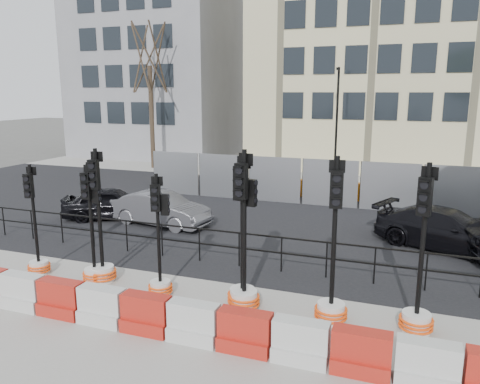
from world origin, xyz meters
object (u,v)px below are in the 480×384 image
at_px(traffic_signal_a, 37,252).
at_px(car_c, 447,230).
at_px(car_a, 112,203).
at_px(traffic_signal_h, 418,299).
at_px(traffic_signal_d, 160,268).

distance_m(traffic_signal_a, car_c, 11.84).
bearing_deg(car_a, traffic_signal_a, 171.23).
bearing_deg(traffic_signal_h, traffic_signal_d, -159.98).
height_order(traffic_signal_a, traffic_signal_d, traffic_signal_a).
bearing_deg(traffic_signal_a, traffic_signal_d, -11.49).
relative_size(traffic_signal_d, traffic_signal_h, 0.85).
bearing_deg(traffic_signal_d, traffic_signal_h, -11.78).
height_order(traffic_signal_d, traffic_signal_h, traffic_signal_h).
bearing_deg(traffic_signal_h, car_c, 99.29).
distance_m(traffic_signal_d, car_c, 8.86).
height_order(traffic_signal_h, car_c, traffic_signal_h).
distance_m(traffic_signal_a, traffic_signal_d, 3.71).
xyz_separation_m(traffic_signal_h, car_a, (-10.84, 5.24, -0.10)).
xyz_separation_m(traffic_signal_a, car_c, (10.29, 5.85, 0.02)).
height_order(traffic_signal_a, traffic_signal_h, traffic_signal_h).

